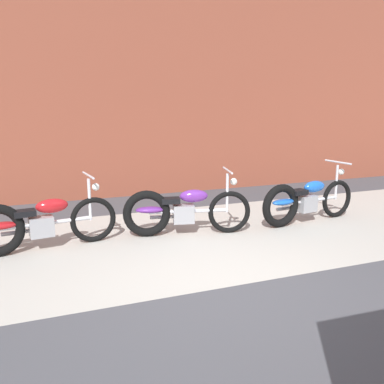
{
  "coord_description": "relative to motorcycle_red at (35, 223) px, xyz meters",
  "views": [
    {
      "loc": [
        -1.92,
        -3.82,
        2.01
      ],
      "look_at": [
        0.14,
        1.63,
        0.75
      ],
      "focal_mm": 38.11,
      "sensor_mm": 36.0,
      "label": 1
    }
  ],
  "objects": [
    {
      "name": "ground_plane",
      "position": [
        2.04,
        -2.0,
        -0.4
      ],
      "size": [
        80.0,
        80.0,
        0.0
      ],
      "primitive_type": "plane",
      "color": "#47474C"
    },
    {
      "name": "motorcycle_purple",
      "position": [
        2.08,
        -0.04,
        0.0
      ],
      "size": [
        1.98,
        0.72,
        1.03
      ],
      "rotation": [
        0.0,
        0.0,
        -0.22
      ],
      "color": "black",
      "rests_on": "ground"
    },
    {
      "name": "brick_building_wall",
      "position": [
        2.04,
        3.2,
        2.2
      ],
      "size": [
        36.0,
        0.5,
        5.2
      ],
      "primitive_type": "cube",
      "color": "brown",
      "rests_on": "ground"
    },
    {
      "name": "sidewalk_slab",
      "position": [
        2.04,
        -0.25,
        -0.4
      ],
      "size": [
        36.0,
        3.5,
        0.01
      ],
      "primitive_type": "cube",
      "color": "#B2ADA3",
      "rests_on": "ground"
    },
    {
      "name": "motorcycle_red",
      "position": [
        0.0,
        0.0,
        0.0
      ],
      "size": [
        2.0,
        0.58,
        1.03
      ],
      "rotation": [
        0.0,
        0.0,
        0.13
      ],
      "color": "black",
      "rests_on": "ground"
    },
    {
      "name": "motorcycle_blue",
      "position": [
        4.29,
        -0.18,
        0.0
      ],
      "size": [
        2.0,
        0.58,
        1.03
      ],
      "rotation": [
        0.0,
        0.0,
        0.13
      ],
      "color": "black",
      "rests_on": "ground"
    }
  ]
}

